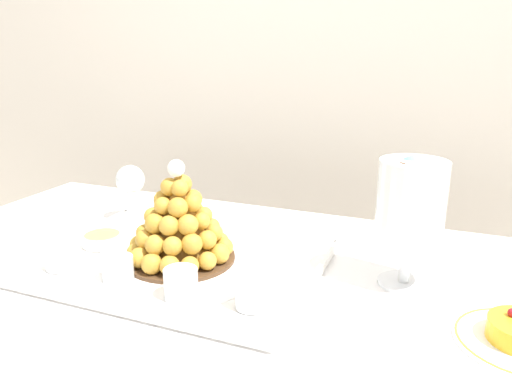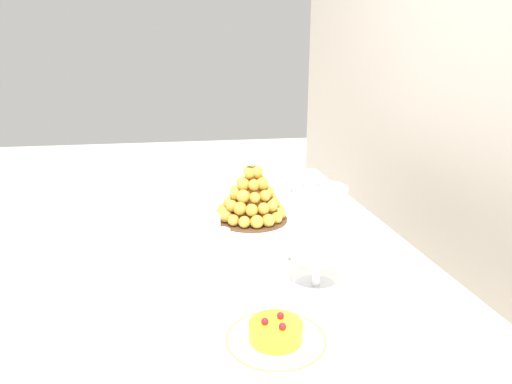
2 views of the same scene
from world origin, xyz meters
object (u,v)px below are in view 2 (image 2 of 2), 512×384
object	(u,v)px
serving_tray	(246,222)
croquembouche	(252,197)
dessert_cup_centre	(211,225)
dessert_cup_mid_right	(220,241)
dessert_cup_left	(208,196)
dessert_cup_mid_left	(212,210)
macaron_goblet	(318,224)
fruit_tart_plate	(276,335)
wine_glass	(290,170)
creme_brulee_ramekin	(244,197)

from	to	relation	value
serving_tray	croquembouche	xyz separation A→B (m)	(-0.01, 0.02, 0.08)
dessert_cup_centre	dessert_cup_mid_right	xyz separation A→B (m)	(0.13, 0.02, 0.00)
dessert_cup_left	dessert_cup_mid_left	distance (m)	0.14
dessert_cup_left	macaron_goblet	world-z (taller)	macaron_goblet
dessert_cup_mid_right	fruit_tart_plate	bearing A→B (deg)	8.56
dessert_cup_mid_left	dessert_cup_left	bearing A→B (deg)	-177.92
dessert_cup_mid_left	dessert_cup_mid_right	bearing A→B (deg)	-0.12
serving_tray	croquembouche	distance (m)	0.09
serving_tray	dessert_cup_left	distance (m)	0.24
croquembouche	dessert_cup_left	world-z (taller)	croquembouche
croquembouche	wine_glass	world-z (taller)	croquembouche
dessert_cup_left	fruit_tart_plate	distance (m)	0.84
croquembouche	macaron_goblet	world-z (taller)	macaron_goblet
serving_tray	croquembouche	world-z (taller)	croquembouche
dessert_cup_mid_left	dessert_cup_mid_right	size ratio (longest dim) A/B	1.05
dessert_cup_mid_right	dessert_cup_centre	bearing A→B (deg)	-172.72
dessert_cup_mid_right	creme_brulee_ramekin	xyz separation A→B (m)	(-0.42, 0.13, -0.01)
serving_tray	fruit_tart_plate	size ratio (longest dim) A/B	2.90
wine_glass	croquembouche	bearing A→B (deg)	-36.61
creme_brulee_ramekin	fruit_tart_plate	size ratio (longest dim) A/B	0.44
serving_tray	wine_glass	distance (m)	0.35
dessert_cup_centre	fruit_tart_plate	distance (m)	0.56
dessert_cup_mid_left	wine_glass	size ratio (longest dim) A/B	0.41
croquembouche	macaron_goblet	distance (m)	0.46
dessert_cup_left	fruit_tart_plate	bearing A→B (deg)	4.63
serving_tray	wine_glass	bearing A→B (deg)	141.27
serving_tray	dessert_cup_mid_left	world-z (taller)	dessert_cup_mid_left
dessert_cup_mid_left	macaron_goblet	world-z (taller)	macaron_goblet
croquembouche	dessert_cup_mid_left	distance (m)	0.15
creme_brulee_ramekin	serving_tray	bearing A→B (deg)	-7.00
croquembouche	macaron_goblet	bearing A→B (deg)	9.85
dessert_cup_mid_right	dessert_cup_left	bearing A→B (deg)	-179.38
croquembouche	fruit_tart_plate	distance (m)	0.64
croquembouche	creme_brulee_ramekin	world-z (taller)	croquembouche
dessert_cup_left	wine_glass	world-z (taller)	wine_glass
serving_tray	macaron_goblet	bearing A→B (deg)	12.64
dessert_cup_centre	macaron_goblet	bearing A→B (deg)	30.83
macaron_goblet	wine_glass	bearing A→B (deg)	170.93
dessert_cup_left	dessert_cup_centre	distance (m)	0.29
serving_tray	fruit_tart_plate	world-z (taller)	fruit_tart_plate
wine_glass	serving_tray	bearing A→B (deg)	-38.73
fruit_tart_plate	dessert_cup_mid_right	bearing A→B (deg)	-171.44
dessert_cup_centre	dessert_cup_mid_right	distance (m)	0.13
creme_brulee_ramekin	dessert_cup_left	bearing A→B (deg)	-90.23
dessert_cup_left	dessert_cup_mid_right	size ratio (longest dim) A/B	0.94
wine_glass	macaron_goblet	bearing A→B (deg)	-9.07
dessert_cup_left	dessert_cup_centre	size ratio (longest dim) A/B	0.88
serving_tray	wine_glass	size ratio (longest dim) A/B	3.90
dessert_cup_mid_right	fruit_tart_plate	world-z (taller)	dessert_cup_mid_right
dessert_cup_centre	wine_glass	distance (m)	0.48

